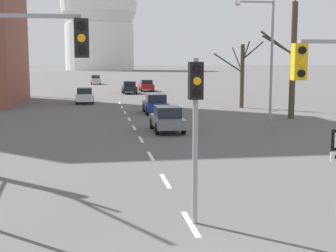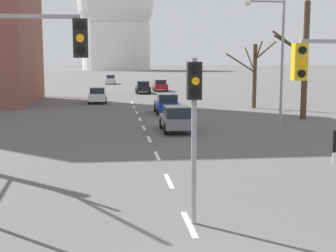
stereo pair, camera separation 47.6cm
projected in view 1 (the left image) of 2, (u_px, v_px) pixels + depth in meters
lane_stripe_0 at (191, 224)px, 12.40m from camera, size 0.16×2.00×0.01m
lane_stripe_1 at (165, 181)px, 16.81m from camera, size 0.16×2.00×0.01m
lane_stripe_2 at (151, 156)px, 21.21m from camera, size 0.16×2.00×0.01m
lane_stripe_3 at (141, 139)px, 25.61m from camera, size 0.16×2.00×0.01m
lane_stripe_4 at (134, 128)px, 30.02m from camera, size 0.16×2.00×0.01m
lane_stripe_5 at (129, 119)px, 34.42m from camera, size 0.16×2.00×0.01m
lane_stripe_6 at (125, 112)px, 38.82m from camera, size 0.16×2.00×0.01m
lane_stripe_7 at (122, 107)px, 43.22m from camera, size 0.16×2.00×0.01m
lane_stripe_8 at (119, 103)px, 47.63m from camera, size 0.16×2.00×0.01m
traffic_signal_near_right at (334, 79)px, 12.46m from camera, size 1.88×0.34×5.04m
traffic_signal_centre_tall at (196, 109)px, 12.04m from camera, size 0.36×0.34×4.37m
traffic_signal_near_left at (20, 61)px, 11.44m from camera, size 2.64×0.34×5.63m
street_lamp_right at (265, 50)px, 28.90m from camera, size 2.52×0.36×7.93m
sedan_near_left at (85, 95)px, 47.06m from camera, size 1.77×4.14×1.57m
sedan_near_right at (156, 104)px, 38.13m from camera, size 1.84×4.12×1.60m
sedan_mid_centre at (129, 87)px, 60.97m from camera, size 1.85×4.55×1.61m
sedan_far_left at (167, 119)px, 28.42m from camera, size 1.76×4.13×1.55m
sedan_far_right at (96, 80)px, 84.80m from camera, size 1.80×4.13×1.64m
sedan_distant_centre at (146, 85)px, 65.66m from camera, size 1.87×4.46×1.61m
bare_tree_left_near at (26, 64)px, 56.03m from camera, size 2.05×4.00×7.95m
bare_tree_right_near at (242, 73)px, 42.39m from camera, size 4.22×3.10×5.99m
bare_tree_right_far at (292, 57)px, 34.28m from camera, size 3.53×2.83×10.10m
capitol_dome at (99, 17)px, 204.40m from camera, size 33.41×33.41×47.19m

